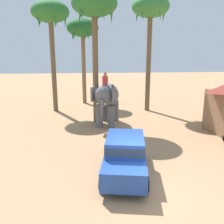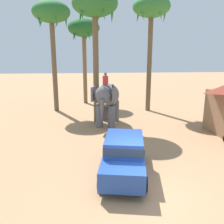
{
  "view_description": "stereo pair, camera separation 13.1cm",
  "coord_description": "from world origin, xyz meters",
  "px_view_note": "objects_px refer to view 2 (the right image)",
  "views": [
    {
      "loc": [
        -2.08,
        -7.91,
        5.05
      ],
      "look_at": [
        -0.49,
        6.17,
        1.6
      ],
      "focal_mm": 37.74,
      "sensor_mm": 36.0,
      "label": 1
    },
    {
      "loc": [
        -1.95,
        -7.92,
        5.05
      ],
      "look_at": [
        -0.49,
        6.17,
        1.6
      ],
      "focal_mm": 37.74,
      "sensor_mm": 36.0,
      "label": 2
    }
  ],
  "objects_px": {
    "car_sedan_foreground": "(124,154)",
    "palm_tree_far_back": "(51,16)",
    "elephant_with_mahout": "(107,98)",
    "palm_tree_behind_elephant": "(95,9)",
    "palm_tree_left_of_road": "(84,31)",
    "palm_tree_near_hut": "(151,11)"
  },
  "relations": [
    {
      "from": "palm_tree_left_of_road",
      "to": "car_sedan_foreground",
      "type": "bearing_deg",
      "value": -83.77
    },
    {
      "from": "palm_tree_behind_elephant",
      "to": "palm_tree_far_back",
      "type": "height_order",
      "value": "palm_tree_far_back"
    },
    {
      "from": "palm_tree_behind_elephant",
      "to": "palm_tree_far_back",
      "type": "relative_size",
      "value": 0.99
    },
    {
      "from": "palm_tree_far_back",
      "to": "palm_tree_behind_elephant",
      "type": "bearing_deg",
      "value": -49.25
    },
    {
      "from": "elephant_with_mahout",
      "to": "palm_tree_left_of_road",
      "type": "bearing_deg",
      "value": 101.13
    },
    {
      "from": "elephant_with_mahout",
      "to": "palm_tree_far_back",
      "type": "xyz_separation_m",
      "value": [
        -4.31,
        4.99,
        6.26
      ]
    },
    {
      "from": "palm_tree_far_back",
      "to": "car_sedan_foreground",
      "type": "bearing_deg",
      "value": -70.6
    },
    {
      "from": "car_sedan_foreground",
      "to": "palm_tree_left_of_road",
      "type": "relative_size",
      "value": 0.51
    },
    {
      "from": "palm_tree_left_of_road",
      "to": "palm_tree_near_hut",
      "type": "bearing_deg",
      "value": -35.46
    },
    {
      "from": "palm_tree_behind_elephant",
      "to": "palm_tree_near_hut",
      "type": "distance_m",
      "value": 5.96
    },
    {
      "from": "palm_tree_near_hut",
      "to": "palm_tree_left_of_road",
      "type": "bearing_deg",
      "value": 144.54
    },
    {
      "from": "elephant_with_mahout",
      "to": "palm_tree_behind_elephant",
      "type": "relative_size",
      "value": 0.43
    },
    {
      "from": "car_sedan_foreground",
      "to": "elephant_with_mahout",
      "type": "xyz_separation_m",
      "value": [
        -0.09,
        7.49,
        1.06
      ]
    },
    {
      "from": "palm_tree_behind_elephant",
      "to": "palm_tree_near_hut",
      "type": "height_order",
      "value": "palm_tree_near_hut"
    },
    {
      "from": "car_sedan_foreground",
      "to": "palm_tree_near_hut",
      "type": "bearing_deg",
      "value": 70.92
    },
    {
      "from": "palm_tree_behind_elephant",
      "to": "palm_tree_far_back",
      "type": "xyz_separation_m",
      "value": [
        -3.55,
        4.12,
        0.07
      ]
    },
    {
      "from": "car_sedan_foreground",
      "to": "palm_tree_far_back",
      "type": "height_order",
      "value": "palm_tree_far_back"
    },
    {
      "from": "elephant_with_mahout",
      "to": "palm_tree_behind_elephant",
      "type": "height_order",
      "value": "palm_tree_behind_elephant"
    },
    {
      "from": "palm_tree_near_hut",
      "to": "palm_tree_far_back",
      "type": "relative_size",
      "value": 1.05
    },
    {
      "from": "car_sedan_foreground",
      "to": "elephant_with_mahout",
      "type": "bearing_deg",
      "value": 90.67
    },
    {
      "from": "car_sedan_foreground",
      "to": "elephant_with_mahout",
      "type": "height_order",
      "value": "elephant_with_mahout"
    },
    {
      "from": "palm_tree_behind_elephant",
      "to": "palm_tree_near_hut",
      "type": "bearing_deg",
      "value": 34.54
    }
  ]
}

